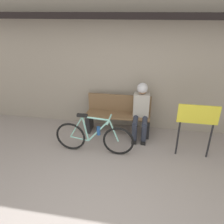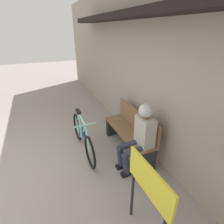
# 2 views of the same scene
# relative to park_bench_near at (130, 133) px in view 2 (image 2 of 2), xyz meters

# --- Properties ---
(ground_plane) EXTENTS (24.00, 24.00, 0.00)m
(ground_plane) POSITION_rel_park_bench_near_xyz_m (0.09, -2.29, -0.40)
(ground_plane) COLOR gray
(storefront_wall) EXTENTS (12.00, 0.56, 3.20)m
(storefront_wall) POSITION_rel_park_bench_near_xyz_m (0.09, 0.37, 1.26)
(storefront_wall) COLOR #9E9384
(storefront_wall) RESTS_ON ground_plane
(park_bench_near) EXTENTS (1.44, 0.42, 0.87)m
(park_bench_near) POSITION_rel_park_bench_near_xyz_m (0.00, 0.00, 0.00)
(park_bench_near) COLOR brown
(park_bench_near) RESTS_ON ground_plane
(bicycle) EXTENTS (1.57, 0.40, 0.82)m
(bicycle) POSITION_rel_park_bench_near_xyz_m (-0.34, -0.88, -0.06)
(bicycle) COLOR black
(bicycle) RESTS_ON ground_plane
(person_seated) EXTENTS (0.34, 0.59, 1.23)m
(person_seated) POSITION_rel_park_bench_near_xyz_m (0.51, -0.10, 0.31)
(person_seated) COLOR #2D3342
(person_seated) RESTS_ON ground_plane
(signboard) EXTENTS (0.73, 0.04, 1.08)m
(signboard) POSITION_rel_park_bench_near_xyz_m (1.55, -0.66, 0.39)
(signboard) COLOR #232326
(signboard) RESTS_ON ground_plane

